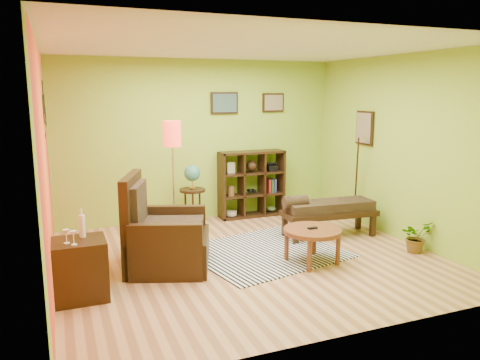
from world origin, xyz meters
name	(u,v)px	position (x,y,z in m)	size (l,w,h in m)	color
ground	(249,258)	(0.00, 0.00, 0.00)	(5.00, 5.00, 0.00)	tan
room_shell	(242,126)	(-0.09, 0.01, 1.80)	(5.04, 4.54, 2.82)	#92BC35
zebra_rug	(264,252)	(0.30, 0.15, 0.01)	(2.00, 1.77, 0.01)	white
coffee_table	(312,233)	(0.71, -0.47, 0.40)	(0.76, 0.76, 0.49)	brown
armchair	(163,240)	(-1.16, 0.09, 0.37)	(1.27, 1.26, 1.22)	black
side_cabinet	(80,269)	(-2.20, -0.48, 0.34)	(0.56, 0.51, 0.98)	black
floor_lamp	(172,145)	(-0.78, 1.03, 1.48)	(0.28, 0.28, 1.83)	silver
globe_table	(192,180)	(-0.28, 1.78, 0.79)	(0.43, 0.43, 1.05)	black
cube_shelf	(252,184)	(0.91, 2.03, 0.60)	(1.20, 0.35, 1.20)	black
bench	(327,209)	(1.52, 0.47, 0.44)	(1.54, 0.64, 0.69)	black
potted_plant	(415,240)	(2.30, -0.63, 0.18)	(0.41, 0.45, 0.35)	#26661E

